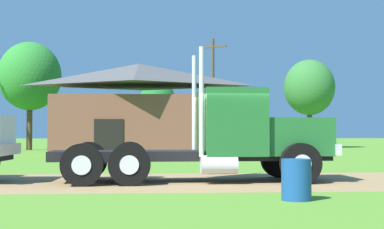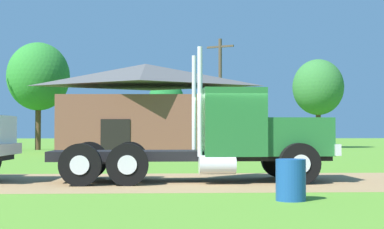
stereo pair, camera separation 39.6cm
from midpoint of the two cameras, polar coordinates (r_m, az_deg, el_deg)
The scene contains 9 objects.
ground_plane at distance 16.95m, azimuth 3.50°, elevation -6.60°, with size 200.00×200.00×0.00m, color #558B29.
dirt_track at distance 16.95m, azimuth 3.50°, elevation -6.59°, with size 120.00×6.30×0.01m, color #99784F.
truck_foreground_white at distance 16.96m, azimuth 4.42°, elevation -2.28°, with size 8.21×2.97×3.80m.
steel_barrel at distance 12.43m, azimuth 10.62°, elevation -6.36°, with size 0.63×0.63×0.87m, color #19478C.
shed_building at distance 38.43m, azimuth -4.32°, elevation 0.47°, with size 11.49×6.79×5.95m.
utility_pole_far at distance 43.78m, azimuth 3.06°, elevation 2.32°, with size 1.97×1.23×8.47m.
tree_left at distance 46.66m, azimuth -14.68°, elevation 3.62°, with size 4.84×4.84×8.39m.
tree_mid at distance 59.16m, azimuth -2.37°, elevation 1.41°, with size 3.64×3.64×6.66m.
tree_right at distance 51.22m, azimuth 12.55°, elevation 2.62°, with size 4.40×4.40×7.69m.
Camera 2 is at (-1.65, -16.80, 1.47)m, focal length 54.05 mm.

